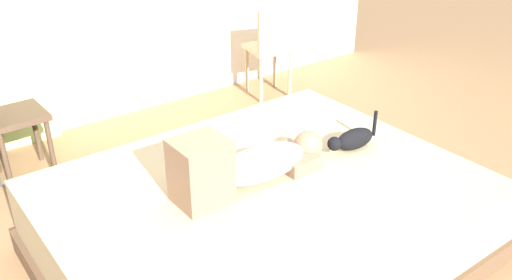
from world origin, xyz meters
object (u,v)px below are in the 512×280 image
person_lying (247,164)px  chair_by_desk (3,112)px  chair_spare (272,45)px  cat (352,139)px  bed (263,221)px

person_lying → chair_by_desk: bearing=116.0°
person_lying → chair_spare: (1.56, 1.74, -0.08)m
cat → chair_spare: bearing=65.2°
person_lying → chair_spare: chair_spare is taller
bed → chair_by_desk: 1.96m
cat → person_lying: bearing=174.2°
bed → chair_by_desk: chair_by_desk is taller
bed → chair_spare: 2.36m
cat → chair_spare: chair_spare is taller
cat → chair_by_desk: bearing=131.4°
cat → chair_spare: (0.84, 1.81, -0.03)m
bed → chair_by_desk: (-0.88, 1.73, 0.27)m
chair_by_desk → chair_spare: size_ratio=1.00×
chair_by_desk → chair_spare: bearing=1.8°
person_lying → cat: person_lying is taller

